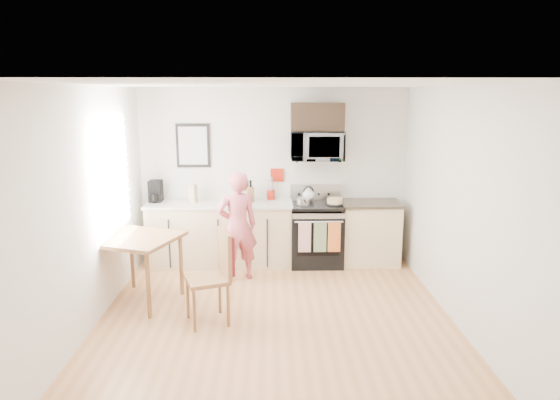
{
  "coord_description": "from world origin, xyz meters",
  "views": [
    {
      "loc": [
        -0.06,
        -5.17,
        2.52
      ],
      "look_at": [
        0.07,
        1.0,
        1.19
      ],
      "focal_mm": 32.0,
      "sensor_mm": 36.0,
      "label": 1
    }
  ],
  "objects_px": {
    "range": "(316,235)",
    "cake": "(335,201)",
    "chair": "(220,264)",
    "microwave": "(317,146)",
    "dining_table": "(138,245)",
    "person": "(238,226)"
  },
  "relations": [
    {
      "from": "dining_table",
      "to": "chair",
      "type": "xyz_separation_m",
      "value": [
        1.03,
        -0.53,
        -0.06
      ]
    },
    {
      "from": "microwave",
      "to": "chair",
      "type": "distance_m",
      "value": 2.6
    },
    {
      "from": "range",
      "to": "cake",
      "type": "bearing_deg",
      "value": -12.26
    },
    {
      "from": "range",
      "to": "microwave",
      "type": "bearing_deg",
      "value": 90.06
    },
    {
      "from": "person",
      "to": "cake",
      "type": "height_order",
      "value": "person"
    },
    {
      "from": "person",
      "to": "dining_table",
      "type": "relative_size",
      "value": 1.53
    },
    {
      "from": "microwave",
      "to": "person",
      "type": "xyz_separation_m",
      "value": [
        -1.13,
        -0.71,
        -1.01
      ]
    },
    {
      "from": "microwave",
      "to": "dining_table",
      "type": "distance_m",
      "value": 2.9
    },
    {
      "from": "chair",
      "to": "cake",
      "type": "relative_size",
      "value": 3.73
    },
    {
      "from": "chair",
      "to": "microwave",
      "type": "bearing_deg",
      "value": 38.25
    },
    {
      "from": "range",
      "to": "cake",
      "type": "relative_size",
      "value": 4.15
    },
    {
      "from": "microwave",
      "to": "dining_table",
      "type": "relative_size",
      "value": 0.77
    },
    {
      "from": "microwave",
      "to": "dining_table",
      "type": "height_order",
      "value": "microwave"
    },
    {
      "from": "chair",
      "to": "person",
      "type": "bearing_deg",
      "value": 64.98
    },
    {
      "from": "range",
      "to": "chair",
      "type": "relative_size",
      "value": 1.11
    },
    {
      "from": "person",
      "to": "dining_table",
      "type": "height_order",
      "value": "person"
    },
    {
      "from": "microwave",
      "to": "cake",
      "type": "height_order",
      "value": "microwave"
    },
    {
      "from": "range",
      "to": "dining_table",
      "type": "distance_m",
      "value": 2.67
    },
    {
      "from": "cake",
      "to": "range",
      "type": "bearing_deg",
      "value": 167.74
    },
    {
      "from": "range",
      "to": "person",
      "type": "xyz_separation_m",
      "value": [
        -1.13,
        -0.61,
        0.31
      ]
    },
    {
      "from": "chair",
      "to": "cake",
      "type": "xyz_separation_m",
      "value": [
        1.51,
        1.84,
        0.3
      ]
    },
    {
      "from": "microwave",
      "to": "cake",
      "type": "relative_size",
      "value": 2.72
    }
  ]
}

